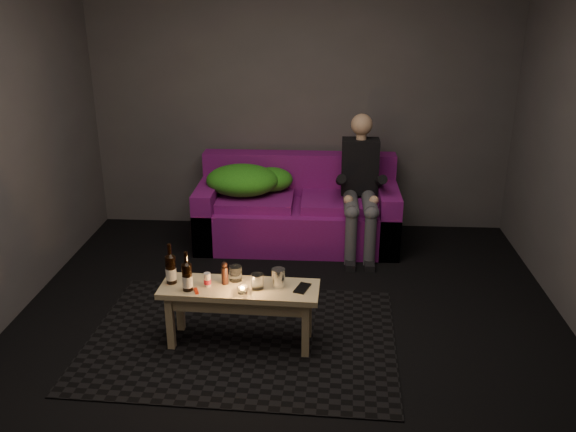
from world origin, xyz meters
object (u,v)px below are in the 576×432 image
person (360,183)px  steel_cup (278,278)px  coffee_table (240,297)px  beer_bottle_a (171,269)px  beer_bottle_b (187,276)px  sofa (298,212)px

person → steel_cup: 1.73m
person → coffee_table: person is taller
beer_bottle_a → beer_bottle_b: bearing=-36.3°
sofa → person: 0.68m
coffee_table → beer_bottle_b: size_ratio=3.93×
sofa → person: (0.56, -0.15, 0.35)m
coffee_table → steel_cup: bearing=5.7°
person → coffee_table: size_ratio=1.15×
coffee_table → steel_cup: steel_cup is taller
sofa → steel_cup: 1.78m
person → beer_bottle_a: 2.09m
beer_bottle_b → steel_cup: size_ratio=2.21×
sofa → beer_bottle_b: bearing=-108.7°
sofa → coffee_table: sofa is taller
sofa → steel_cup: sofa is taller
sofa → steel_cup: (-0.05, -1.76, 0.20)m
coffee_table → beer_bottle_a: size_ratio=3.78×
person → beer_bottle_b: bearing=-124.8°
sofa → beer_bottle_a: size_ratio=6.53×
person → beer_bottle_a: person is taller
sofa → coffee_table: (-0.30, -1.79, 0.07)m
beer_bottle_a → person: bearing=50.7°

